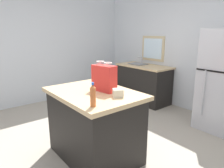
{
  "coord_description": "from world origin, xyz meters",
  "views": [
    {
      "loc": [
        2.22,
        -1.62,
        1.66
      ],
      "look_at": [
        0.12,
        0.07,
        0.98
      ],
      "focal_mm": 32.77,
      "sensor_mm": 36.0,
      "label": 1
    }
  ],
  "objects_px": {
    "kitchen_island": "(94,124)",
    "small_box": "(118,93)",
    "bottle": "(93,96)",
    "shopping_bag": "(104,78)"
  },
  "relations": [
    {
      "from": "small_box",
      "to": "bottle",
      "type": "xyz_separation_m",
      "value": [
        0.08,
        -0.4,
        0.07
      ]
    },
    {
      "from": "shopping_bag",
      "to": "bottle",
      "type": "xyz_separation_m",
      "value": [
        0.39,
        -0.43,
        -0.05
      ]
    },
    {
      "from": "shopping_bag",
      "to": "bottle",
      "type": "bearing_deg",
      "value": -47.96
    },
    {
      "from": "small_box",
      "to": "bottle",
      "type": "relative_size",
      "value": 0.46
    },
    {
      "from": "shopping_bag",
      "to": "small_box",
      "type": "bearing_deg",
      "value": -5.14
    },
    {
      "from": "kitchen_island",
      "to": "shopping_bag",
      "type": "xyz_separation_m",
      "value": [
        0.06,
        0.12,
        0.63
      ]
    },
    {
      "from": "kitchen_island",
      "to": "shopping_bag",
      "type": "distance_m",
      "value": 0.64
    },
    {
      "from": "kitchen_island",
      "to": "small_box",
      "type": "relative_size",
      "value": 10.7
    },
    {
      "from": "shopping_bag",
      "to": "bottle",
      "type": "height_order",
      "value": "shopping_bag"
    },
    {
      "from": "small_box",
      "to": "bottle",
      "type": "height_order",
      "value": "bottle"
    }
  ]
}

